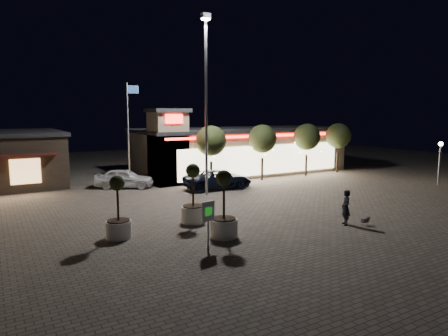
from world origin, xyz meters
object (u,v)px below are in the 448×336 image
pickup_truck (218,179)px  white_sedan (124,178)px  planter_mid (224,217)px  valet_sign (208,215)px  planter_left (118,219)px  pedestrian (346,208)px

pickup_truck → white_sedan: bearing=62.0°
planter_mid → valet_sign: planter_mid is taller
pickup_truck → planter_left: planter_left is taller
pedestrian → valet_sign: 7.81m
pickup_truck → white_sedan: size_ratio=1.19×
white_sedan → planter_mid: size_ratio=1.40×
pickup_truck → planter_left: 12.89m
pickup_truck → planter_mid: bearing=156.6°
pedestrian → planter_left: size_ratio=0.62×
pedestrian → planter_mid: size_ratio=0.58×
white_sedan → valet_sign: bearing=-154.7°
valet_sign → pedestrian: bearing=-4.0°
planter_mid → valet_sign: (-1.30, -0.88, 0.44)m
pickup_truck → valet_sign: 13.42m
white_sedan → planter_mid: bearing=-149.7°
pickup_truck → white_sedan: white_sedan is taller
white_sedan → pedestrian: bearing=-128.0°
pickup_truck → pedestrian: (0.78, -11.98, 0.18)m
pickup_truck → planter_left: size_ratio=1.80×
pickup_truck → planter_mid: planter_mid is taller
planter_left → planter_mid: bearing=-29.2°
valet_sign → white_sedan: bearing=86.6°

